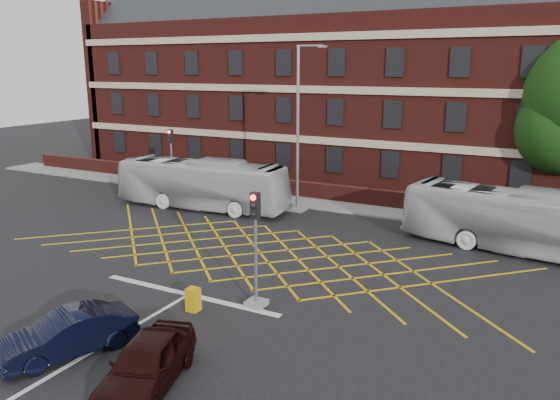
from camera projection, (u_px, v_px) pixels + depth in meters
The scene contains 16 objects.
ground at pixel (237, 266), 23.99m from camera, with size 120.00×120.00×0.00m, color black.
victorian_building at pixel (395, 76), 40.90m from camera, with size 51.00×12.17×20.40m.
boundary_wall at pixel (345, 194), 35.02m from camera, with size 56.00×0.50×1.10m, color #4F1815.
far_pavement at pixel (339, 205), 34.28m from camera, with size 60.00×3.00×0.12m, color slate.
box_junction_hatching at pixel (260, 253), 25.71m from camera, with size 11.50×0.12×0.02m, color #CC990C.
stop_line at pixel (189, 294), 20.99m from camera, with size 8.00×0.30×0.02m, color silver.
centre_line at pixel (48, 377), 15.41m from camera, with size 0.15×14.00×0.02m, color silver.
bus_left at pixel (202, 184), 33.47m from camera, with size 2.57×10.98×3.06m, color silver.
bus_right at pixel (521, 221), 25.50m from camera, with size 2.55×10.89×3.03m, color silver.
car_navy at pixel (68, 334), 16.52m from camera, with size 1.41×4.05×1.33m, color black.
car_maroon at pixel (147, 363), 14.83m from camera, with size 1.66×4.12×1.40m, color black.
traffic_light_near at pixel (256, 260), 19.60m from camera, with size 0.70×0.70×4.27m.
traffic_light_far at pixel (172, 165), 38.52m from camera, with size 0.70×0.70×4.27m.
street_lamp at pixel (299, 155), 32.47m from camera, with size 2.25×1.00×9.73m.
direction_signs at pixel (182, 170), 38.93m from camera, with size 1.10×0.16×2.20m.
utility_cabinet at pixel (193, 300), 19.53m from camera, with size 0.43×0.41×0.86m, color #C8960B.
Camera 1 is at (12.23, -19.10, 8.55)m, focal length 35.00 mm.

